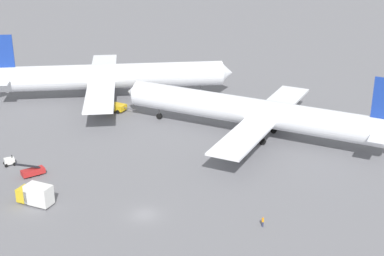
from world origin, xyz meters
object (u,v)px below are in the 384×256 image
(pushback_tug, at_px, (112,105))
(airliner_being_pushed, at_px, (254,112))
(gse_catering_truck_tall, at_px, (35,194))
(gse_gpu_cart_small, at_px, (9,161))
(airliner_at_gate_left, at_px, (111,77))
(gse_belt_loader_portside, at_px, (33,171))
(ground_crew_wing_walker_right, at_px, (263,221))

(pushback_tug, bearing_deg, airliner_being_pushed, -25.27)
(pushback_tug, bearing_deg, gse_catering_truck_tall, -97.11)
(airliner_being_pushed, bearing_deg, gse_gpu_cart_small, -162.04)
(airliner_at_gate_left, height_order, gse_belt_loader_portside, airliner_at_gate_left)
(airliner_being_pushed, distance_m, pushback_tug, 35.14)
(gse_catering_truck_tall, bearing_deg, airliner_at_gate_left, 85.36)
(gse_catering_truck_tall, height_order, gse_gpu_cart_small, gse_catering_truck_tall)
(airliner_at_gate_left, bearing_deg, airliner_being_pushed, -35.53)
(airliner_at_gate_left, relative_size, airliner_being_pushed, 1.05)
(airliner_at_gate_left, bearing_deg, gse_belt_loader_portside, -100.26)
(pushback_tug, relative_size, gse_catering_truck_tall, 1.45)
(pushback_tug, distance_m, gse_gpu_cart_small, 33.11)
(gse_gpu_cart_small, bearing_deg, pushback_tug, 64.19)
(ground_crew_wing_walker_right, bearing_deg, gse_gpu_cart_small, 155.43)
(gse_catering_truck_tall, relative_size, gse_gpu_cart_small, 2.42)
(airliner_being_pushed, height_order, pushback_tug, airliner_being_pushed)
(gse_belt_loader_portside, xyz_separation_m, gse_gpu_cart_small, (-5.49, 4.17, -0.03))
(pushback_tug, xyz_separation_m, gse_belt_loader_portside, (-8.92, -33.98, -0.40))
(airliner_being_pushed, bearing_deg, airliner_at_gate_left, 144.47)
(pushback_tug, distance_m, gse_catering_truck_tall, 44.54)
(pushback_tug, height_order, gse_gpu_cart_small, pushback_tug)
(airliner_at_gate_left, xyz_separation_m, pushback_tug, (1.23, -8.52, -4.36))
(gse_belt_loader_portside, relative_size, gse_gpu_cart_small, 1.81)
(gse_catering_truck_tall, height_order, ground_crew_wing_walker_right, gse_catering_truck_tall)
(pushback_tug, relative_size, ground_crew_wing_walker_right, 5.47)
(gse_gpu_cart_small, bearing_deg, airliner_at_gate_left, 71.01)
(airliner_being_pushed, bearing_deg, ground_crew_wing_walker_right, -92.21)
(gse_catering_truck_tall, bearing_deg, gse_belt_loader_portside, 108.47)
(airliner_at_gate_left, distance_m, gse_gpu_cart_small, 40.81)
(pushback_tug, bearing_deg, airliner_at_gate_left, 98.22)
(ground_crew_wing_walker_right, bearing_deg, airliner_at_gate_left, 118.16)
(airliner_being_pushed, height_order, gse_catering_truck_tall, airliner_being_pushed)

